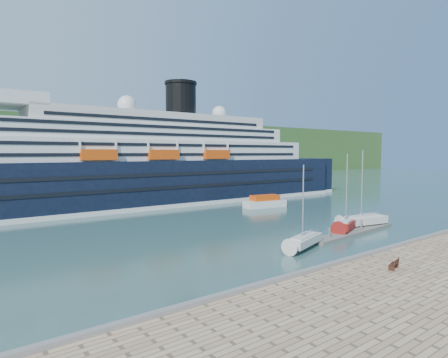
% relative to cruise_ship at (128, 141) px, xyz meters
% --- Properties ---
extents(ground, '(400.00, 400.00, 0.00)m').
position_rel_cruise_ship_xyz_m(ground, '(9.86, -50.17, -12.72)').
color(ground, '#325A56').
rests_on(ground, ground).
extents(far_hillside, '(400.00, 50.00, 24.00)m').
position_rel_cruise_ship_xyz_m(far_hillside, '(9.86, 94.83, -0.72)').
color(far_hillside, '#305020').
rests_on(far_hillside, ground).
extents(quay_coping, '(220.00, 0.50, 0.30)m').
position_rel_cruise_ship_xyz_m(quay_coping, '(9.86, -50.37, -11.57)').
color(quay_coping, slate).
rests_on(quay_coping, promenade).
extents(cruise_ship, '(113.43, 17.78, 25.43)m').
position_rel_cruise_ship_xyz_m(cruise_ship, '(0.00, 0.00, 0.00)').
color(cruise_ship, black).
rests_on(cruise_ship, ground).
extents(park_bench, '(1.56, 0.95, 0.94)m').
position_rel_cruise_ship_xyz_m(park_bench, '(0.15, -53.93, -11.25)').
color(park_bench, '#4C2415').
rests_on(park_bench, promenade).
extents(floating_pontoon, '(17.36, 3.58, 0.38)m').
position_rel_cruise_ship_xyz_m(floating_pontoon, '(13.44, -41.36, -12.52)').
color(floating_pontoon, gray).
rests_on(floating_pontoon, ground).
extents(sailboat_white_near, '(7.01, 3.88, 8.74)m').
position_rel_cruise_ship_xyz_m(sailboat_white_near, '(2.41, -42.56, -8.35)').
color(sailboat_white_near, silver).
rests_on(sailboat_white_near, ground).
extents(sailboat_red, '(7.83, 4.79, 9.81)m').
position_rel_cruise_ship_xyz_m(sailboat_red, '(13.98, -39.86, -7.81)').
color(sailboat_red, maroon).
rests_on(sailboat_red, ground).
extents(sailboat_white_far, '(8.25, 3.63, 10.31)m').
position_rel_cruise_ship_xyz_m(sailboat_white_far, '(17.85, -39.94, -7.56)').
color(sailboat_white_far, silver).
rests_on(sailboat_white_far, ground).
extents(tender_launch, '(8.75, 4.13, 2.32)m').
position_rel_cruise_ship_xyz_m(tender_launch, '(20.43, -17.07, -11.55)').
color(tender_launch, '#D9460C').
rests_on(tender_launch, ground).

